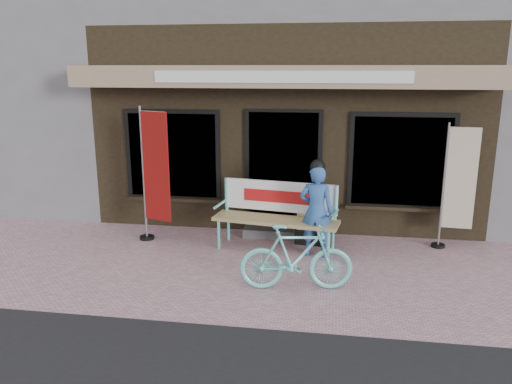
% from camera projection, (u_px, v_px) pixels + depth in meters
% --- Properties ---
extents(ground, '(70.00, 70.00, 0.00)m').
position_uv_depth(ground, '(268.00, 276.00, 7.13)').
color(ground, '#C99AA6').
rests_on(ground, ground).
extents(storefront, '(7.00, 6.77, 6.00)m').
position_uv_depth(storefront, '(297.00, 63.00, 11.16)').
color(storefront, black).
rests_on(storefront, ground).
extents(bench, '(2.07, 0.81, 1.09)m').
position_uv_depth(bench, '(277.00, 210.00, 8.08)').
color(bench, '#6DD5D1').
rests_on(bench, ground).
extents(person, '(0.57, 0.41, 1.55)m').
position_uv_depth(person, '(316.00, 209.00, 7.71)').
color(person, '#305CA5').
rests_on(person, ground).
extents(bicycle, '(1.55, 0.63, 0.91)m').
position_uv_depth(bicycle, '(296.00, 257.00, 6.59)').
color(bicycle, '#6DD5D1').
rests_on(bicycle, ground).
extents(nobori_red, '(0.67, 0.36, 2.28)m').
position_uv_depth(nobori_red, '(154.00, 174.00, 8.26)').
color(nobori_red, gray).
rests_on(nobori_red, ground).
extents(nobori_cream, '(0.61, 0.24, 2.06)m').
position_uv_depth(nobori_cream, '(457.00, 185.00, 7.97)').
color(nobori_cream, gray).
rests_on(nobori_cream, ground).
extents(menu_stand, '(0.46, 0.15, 0.91)m').
position_uv_depth(menu_stand, '(309.00, 219.00, 8.24)').
color(menu_stand, black).
rests_on(menu_stand, ground).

